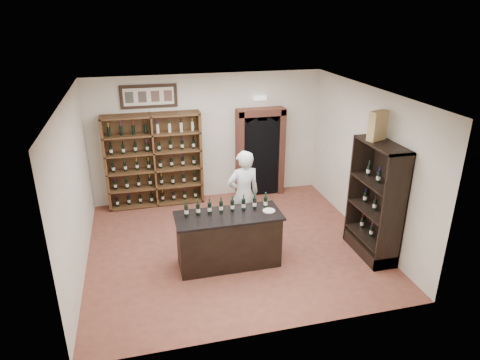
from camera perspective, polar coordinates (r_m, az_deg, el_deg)
name	(u,v)px	position (r m, az deg, el deg)	size (l,w,h in m)	color
floor	(232,245)	(8.57, -1.06, -8.71)	(5.50, 5.50, 0.00)	brown
ceiling	(231,94)	(7.48, -1.23, 11.39)	(5.50, 5.50, 0.00)	white
wall_back	(208,138)	(10.23, -4.31, 5.66)	(5.50, 0.04, 3.00)	white
wall_left	(75,190)	(7.82, -21.19, -1.20)	(0.04, 5.00, 3.00)	white
wall_right	(366,163)	(8.89, 16.42, 2.21)	(0.04, 5.00, 3.00)	white
wine_shelf	(154,160)	(10.07, -11.38, 2.60)	(2.20, 0.38, 2.20)	brown
framed_picture	(149,96)	(9.82, -12.08, 10.86)	(1.25, 0.04, 0.52)	black
arched_doorway	(260,150)	(10.45, 2.70, 3.98)	(1.17, 0.35, 2.17)	black
emergency_light	(260,98)	(10.21, 2.68, 10.88)	(0.30, 0.10, 0.10)	white
tasting_counter	(229,240)	(7.78, -1.53, -7.98)	(1.88, 0.78, 1.00)	black
counter_bottle_0	(186,211)	(7.50, -7.17, -4.08)	(0.07, 0.07, 0.30)	black
counter_bottle_1	(198,209)	(7.52, -5.62, -3.92)	(0.07, 0.07, 0.30)	black
counter_bottle_2	(210,208)	(7.55, -4.07, -3.76)	(0.07, 0.07, 0.30)	black
counter_bottle_3	(221,207)	(7.58, -2.54, -3.60)	(0.07, 0.07, 0.30)	black
counter_bottle_4	(232,206)	(7.62, -1.02, -3.44)	(0.07, 0.07, 0.30)	black
counter_bottle_5	(244,204)	(7.66, 0.48, -3.28)	(0.07, 0.07, 0.30)	black
counter_bottle_6	(255,203)	(7.71, 1.96, -3.12)	(0.07, 0.07, 0.30)	black
counter_bottle_7	(266,202)	(7.77, 3.42, -2.96)	(0.07, 0.07, 0.30)	black
side_cabinet	(375,218)	(8.36, 17.54, -4.80)	(0.48, 1.20, 2.20)	black
shopkeeper	(244,195)	(8.51, 0.47, -1.97)	(0.67, 0.44, 1.84)	silver
plate	(269,211)	(7.68, 3.88, -4.10)	(0.22, 0.22, 0.02)	silver
wine_crate	(378,126)	(7.91, 17.89, 6.92)	(0.37, 0.15, 0.52)	tan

